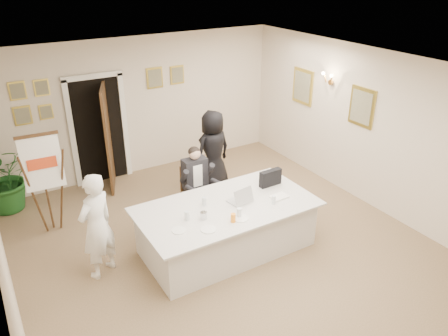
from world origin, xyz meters
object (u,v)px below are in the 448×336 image
Objects in this scene: standing_woman at (213,151)px; oj_glass at (233,218)px; laptop_bag at (270,178)px; conference_table at (227,227)px; steel_jug at (204,216)px; flip_chart at (47,189)px; laptop at (239,193)px; seated_man at (196,182)px; potted_palm at (5,178)px; paper_stack at (279,197)px; standing_man at (97,226)px.

oj_glass is (-0.99, -2.31, 0.05)m from standing_woman.
standing_woman is at bearing 92.30° from laptop_bag.
laptop_bag is (0.95, 0.20, 0.52)m from conference_table.
standing_woman is at bearing 57.13° from steel_jug.
oj_glass is (-0.16, -0.43, 0.45)m from conference_table.
flip_chart is 3.05m from standing_woman.
standing_woman reaches higher than oj_glass.
oj_glass is (-0.39, -0.45, -0.07)m from laptop.
steel_jug is at bearing -101.34° from seated_man.
flip_chart is at bearing -66.66° from potted_palm.
conference_table is 4.12m from potted_palm.
laptop is 0.73m from laptop_bag.
potted_palm is at bearing -27.81° from standing_woman.
seated_man is 4.89× the size of paper_stack.
standing_man is 2.12m from laptop.
standing_woman is 2.51m from oj_glass.
conference_table is 7.01× the size of laptop_bag.
conference_table is at bearing 56.87° from standing_woman.
standing_man reaches higher than laptop_bag.
steel_jug is (-0.54, -1.26, 0.17)m from seated_man.
standing_woman is (2.67, 1.46, 0.00)m from standing_man.
seated_man is 0.83× the size of standing_woman.
laptop is at bearing -37.32° from flip_chart.
flip_chart is 1.08× the size of standing_man.
laptop_bag is at bearing -38.13° from potted_palm.
laptop_bag is 1.46m from steel_jug.
flip_chart is 13.15× the size of oj_glass.
flip_chart reaches higher than laptop.
steel_jug is at bearing -55.08° from potted_palm.
standing_man reaches higher than paper_stack.
laptop_bag is (3.17, -1.70, 0.12)m from flip_chart.
potted_palm reaches higher than oj_glass.
laptop_bag is at bearing 146.41° from standing_man.
flip_chart reaches higher than laptop_bag.
standing_woman is at bearing -0.36° from flip_chart.
conference_table is at bearing 176.51° from laptop.
seated_man is (0.06, 1.11, 0.26)m from conference_table.
oj_glass is (1.68, -0.85, 0.05)m from standing_man.
conference_table is at bearing 69.99° from oj_glass.
laptop_bag is at bearing -34.16° from seated_man.
flip_chart is 1.08× the size of standing_woman.
standing_man is at bearing 159.71° from laptop.
steel_jug is (-1.30, 0.06, 0.04)m from paper_stack.
standing_man reaches higher than conference_table.
standing_man is (0.38, -1.48, -0.00)m from flip_chart.
seated_man reaches higher than conference_table.
conference_table is 20.68× the size of oj_glass.
seated_man reaches higher than laptop_bag.
standing_woman reaches higher than laptop.
conference_table is 10.00× the size of paper_stack.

